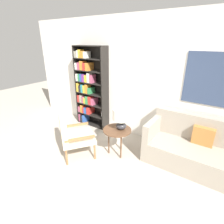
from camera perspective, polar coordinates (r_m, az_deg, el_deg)
The scene contains 7 objects.
ground_plane at distance 3.20m, azimuth -12.11°, elevation -21.31°, with size 14.00×14.00×0.00m, color #B2A899.
wall_back at distance 4.03m, azimuth 7.89°, elevation 10.36°, with size 6.40×0.08×2.70m.
bookshelf at distance 4.66m, azimuth -7.69°, elevation 7.82°, with size 0.90×0.30×2.07m.
armchair at distance 3.49m, azimuth -13.41°, elevation -6.21°, with size 0.86×0.86×0.99m.
couch at distance 3.62m, azimuth 26.67°, elevation -11.07°, with size 1.86×0.84×0.90m.
side_table at distance 3.46m, azimuth 1.68°, elevation -6.53°, with size 0.56×0.56×0.56m.
table_lamp at distance 3.34m, azimuth 3.05°, elevation -1.56°, with size 0.33×0.33×0.42m.
Camera 1 is at (1.78, -1.50, 2.19)m, focal length 28.00 mm.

